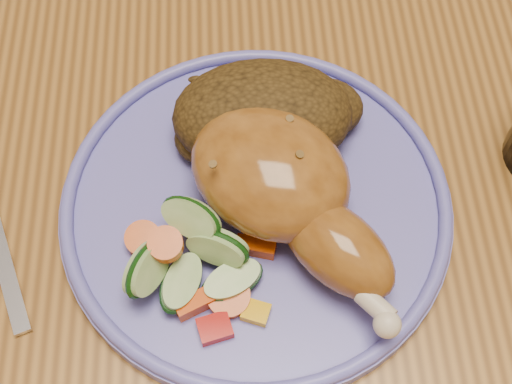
# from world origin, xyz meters

# --- Properties ---
(dining_table) EXTENTS (0.90, 1.40, 0.75)m
(dining_table) POSITION_xyz_m (0.00, 0.00, 0.67)
(dining_table) COLOR #946127
(dining_table) RESTS_ON ground
(plate) EXTENTS (0.28, 0.28, 0.01)m
(plate) POSITION_xyz_m (-0.08, -0.06, 0.76)
(plate) COLOR #605DBE
(plate) RESTS_ON dining_table
(plate_rim) EXTENTS (0.28, 0.28, 0.01)m
(plate_rim) POSITION_xyz_m (-0.08, -0.06, 0.77)
(plate_rim) COLOR #605DBE
(plate_rim) RESTS_ON plate
(chicken_leg) EXTENTS (0.17, 0.19, 0.06)m
(chicken_leg) POSITION_xyz_m (-0.06, -0.07, 0.79)
(chicken_leg) COLOR #985C1F
(chicken_leg) RESTS_ON plate
(rice_pilaf) EXTENTS (0.14, 0.10, 0.06)m
(rice_pilaf) POSITION_xyz_m (-0.07, -0.00, 0.78)
(rice_pilaf) COLOR #3F2B0F
(rice_pilaf) RESTS_ON plate
(vegetable_pile) EXTENTS (0.11, 0.11, 0.05)m
(vegetable_pile) POSITION_xyz_m (-0.12, -0.12, 0.78)
(vegetable_pile) COLOR #A50A05
(vegetable_pile) RESTS_ON plate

